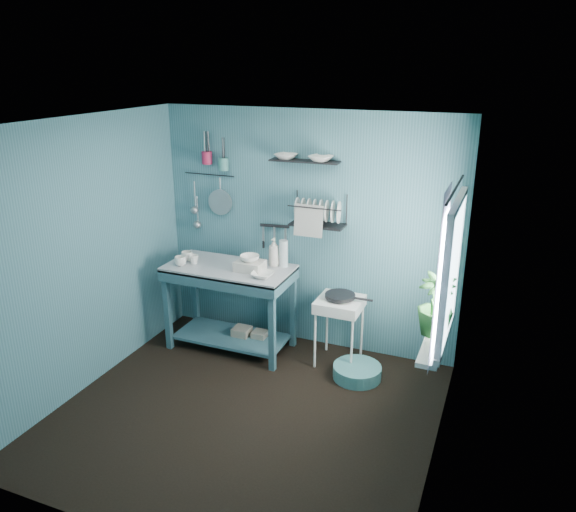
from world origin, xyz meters
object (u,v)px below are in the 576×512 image
at_px(floor_basin, 357,372).
at_px(mug_mid, 194,259).
at_px(mug_right, 187,256).
at_px(dish_rack, 318,210).
at_px(utensil_cup_teal, 223,164).
at_px(utensil_cup_magenta, 207,158).
at_px(water_bottle, 284,253).
at_px(work_counter, 230,307).
at_px(frying_pan, 340,296).
at_px(potted_plant, 435,304).
at_px(mug_left, 180,261).
at_px(wash_tub, 250,266).
at_px(storage_tin_large, 242,337).
at_px(colander, 220,202).
at_px(hotplate_stand, 339,331).
at_px(soap_bottle, 274,252).
at_px(storage_tin_small, 260,340).

bearing_deg(floor_basin, mug_mid, 178.52).
bearing_deg(mug_right, floor_basin, -3.16).
height_order(dish_rack, utensil_cup_teal, utensil_cup_teal).
height_order(mug_mid, utensil_cup_magenta, utensil_cup_magenta).
distance_m(mug_right, water_bottle, 1.05).
distance_m(work_counter, dish_rack, 1.40).
xyz_separation_m(work_counter, frying_pan, (1.17, 0.12, 0.28)).
bearing_deg(dish_rack, potted_plant, -30.84).
bearing_deg(mug_left, wash_tub, 10.86).
xyz_separation_m(dish_rack, potted_plant, (1.31, -0.87, -0.44)).
bearing_deg(potted_plant, frying_pan, 146.35).
height_order(mug_mid, storage_tin_large, mug_mid).
relative_size(mug_right, water_bottle, 0.44).
height_order(utensil_cup_magenta, potted_plant, utensil_cup_magenta).
xyz_separation_m(wash_tub, colander, (-0.55, 0.43, 0.51)).
bearing_deg(work_counter, hotplate_stand, 1.10).
height_order(mug_right, frying_pan, mug_right).
relative_size(soap_bottle, storage_tin_large, 1.36).
xyz_separation_m(mug_right, hotplate_stand, (1.67, 0.12, -0.62)).
xyz_separation_m(utensil_cup_magenta, potted_plant, (2.58, -0.92, -0.87)).
xyz_separation_m(utensil_cup_teal, storage_tin_small, (0.53, -0.30, -1.81)).
distance_m(water_bottle, potted_plant, 1.80).
height_order(utensil_cup_magenta, floor_basin, utensil_cup_magenta).
bearing_deg(storage_tin_large, wash_tub, -25.02).
bearing_deg(storage_tin_small, storage_tin_large, -171.47).
height_order(mug_left, storage_tin_large, mug_left).
xyz_separation_m(hotplate_stand, frying_pan, (0.00, 0.00, 0.39)).
relative_size(mug_mid, potted_plant, 0.19).
distance_m(water_bottle, colander, 0.94).
bearing_deg(storage_tin_small, hotplate_stand, 2.87).
xyz_separation_m(work_counter, wash_tub, (0.25, -0.02, 0.51)).
xyz_separation_m(soap_bottle, water_bottle, (0.10, 0.02, -0.01)).
bearing_deg(work_counter, mug_right, 175.06).
xyz_separation_m(utensil_cup_magenta, floor_basin, (1.85, -0.49, -1.90)).
bearing_deg(hotplate_stand, mug_mid, 175.75).
bearing_deg(floor_basin, hotplate_stand, 139.17).
bearing_deg(frying_pan, hotplate_stand, 180.00).
height_order(wash_tub, utensil_cup_teal, utensil_cup_teal).
xyz_separation_m(mug_left, utensil_cup_teal, (0.25, 0.54, 0.93)).
bearing_deg(wash_tub, storage_tin_large, 154.98).
bearing_deg(colander, potted_plant, -21.07).
bearing_deg(utensil_cup_teal, frying_pan, -10.44).
height_order(wash_tub, floor_basin, wash_tub).
distance_m(water_bottle, floor_basin, 1.39).
distance_m(mug_right, soap_bottle, 0.95).
relative_size(utensil_cup_teal, potted_plant, 0.25).
relative_size(work_counter, frying_pan, 4.36).
distance_m(mug_left, floor_basin, 2.12).
height_order(hotplate_stand, storage_tin_large, hotplate_stand).
bearing_deg(water_bottle, storage_tin_large, -157.96).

